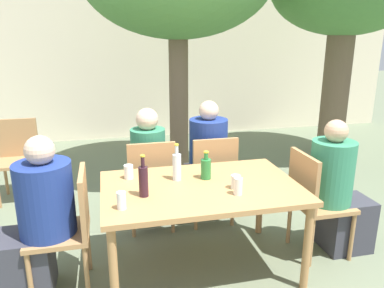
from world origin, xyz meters
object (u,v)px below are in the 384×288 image
at_px(patio_chair_1, 314,197).
at_px(drinking_glass_0, 129,172).
at_px(drinking_glass_1, 236,182).
at_px(drinking_glass_2, 238,186).
at_px(patio_chair_0, 70,223).
at_px(water_bottle_1, 177,166).
at_px(patio_chair_3, 212,174).
at_px(person_seated_0, 36,224).
at_px(wine_bottle_2, 143,180).
at_px(person_seated_1, 338,194).
at_px(green_bottle_0, 206,168).
at_px(patio_chair_4, 18,154).
at_px(patio_chair_2, 151,180).
at_px(person_seated_2, 148,171).
at_px(drinking_glass_3, 121,201).
at_px(dining_table_front, 201,194).
at_px(person_seated_3, 206,163).

xyz_separation_m(patio_chair_1, drinking_glass_0, (-1.53, 0.28, 0.26)).
relative_size(drinking_glass_1, drinking_glass_2, 0.82).
bearing_deg(patio_chair_0, water_bottle_1, 100.76).
bearing_deg(patio_chair_1, drinking_glass_2, 106.53).
bearing_deg(patio_chair_1, patio_chair_3, 43.50).
relative_size(person_seated_0, wine_bottle_2, 3.85).
xyz_separation_m(person_seated_1, green_bottle_0, (-1.15, 0.13, 0.29)).
xyz_separation_m(patio_chair_4, green_bottle_0, (1.78, -1.74, 0.30)).
bearing_deg(person_seated_1, patio_chair_0, 90.00).
xyz_separation_m(patio_chair_2, drinking_glass_2, (0.53, -0.96, 0.27)).
bearing_deg(person_seated_2, patio_chair_4, -32.82).
relative_size(patio_chair_1, person_seated_1, 0.77).
height_order(patio_chair_1, person_seated_2, person_seated_2).
bearing_deg(drinking_glass_3, wine_bottle_2, 46.34).
xyz_separation_m(patio_chair_2, person_seated_2, (0.00, 0.24, 0.01)).
distance_m(patio_chair_0, drinking_glass_3, 0.54).
distance_m(patio_chair_3, water_bottle_1, 0.80).
distance_m(person_seated_1, drinking_glass_0, 1.80).
bearing_deg(patio_chair_1, dining_table_front, 90.00).
height_order(person_seated_0, drinking_glass_3, person_seated_0).
relative_size(person_seated_0, drinking_glass_2, 9.35).
height_order(patio_chair_3, green_bottle_0, green_bottle_0).
height_order(water_bottle_1, wine_bottle_2, wine_bottle_2).
bearing_deg(patio_chair_1, person_seated_2, 53.38).
xyz_separation_m(person_seated_2, green_bottle_0, (0.38, -0.84, 0.29)).
xyz_separation_m(patio_chair_3, person_seated_2, (-0.61, 0.24, 0.01)).
height_order(patio_chair_3, drinking_glass_0, patio_chair_3).
height_order(wine_bottle_2, drinking_glass_0, wine_bottle_2).
distance_m(person_seated_1, drinking_glass_2, 1.07).
bearing_deg(drinking_glass_2, dining_table_front, 133.84).
bearing_deg(patio_chair_4, drinking_glass_2, -47.43).
relative_size(person_seated_2, drinking_glass_2, 9.27).
bearing_deg(drinking_glass_1, wine_bottle_2, 178.49).
bearing_deg(patio_chair_1, patio_chair_0, 90.00).
relative_size(person_seated_2, drinking_glass_3, 9.76).
bearing_deg(person_seated_2, person_seated_0, 46.34).
relative_size(person_seated_3, drinking_glass_0, 10.85).
bearing_deg(drinking_glass_0, patio_chair_4, 126.40).
bearing_deg(person_seated_3, drinking_glass_3, 53.11).
relative_size(patio_chair_0, drinking_glass_1, 8.70).
bearing_deg(patio_chair_4, drinking_glass_1, -45.55).
distance_m(dining_table_front, patio_chair_3, 0.80).
xyz_separation_m(dining_table_front, water_bottle_1, (-0.16, 0.16, 0.19)).
relative_size(wine_bottle_2, drinking_glass_0, 2.73).
height_order(patio_chair_1, person_seated_3, person_seated_3).
height_order(patio_chair_2, drinking_glass_3, patio_chair_2).
bearing_deg(patio_chair_3, drinking_glass_2, 84.98).
bearing_deg(drinking_glass_0, green_bottle_0, -13.59).
relative_size(patio_chair_1, patio_chair_3, 1.00).
height_order(person_seated_1, wine_bottle_2, person_seated_1).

